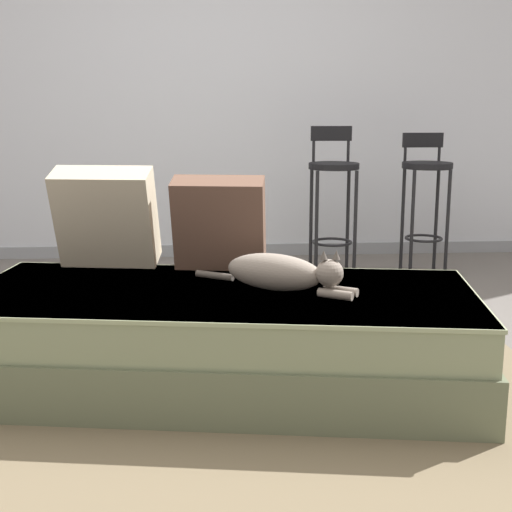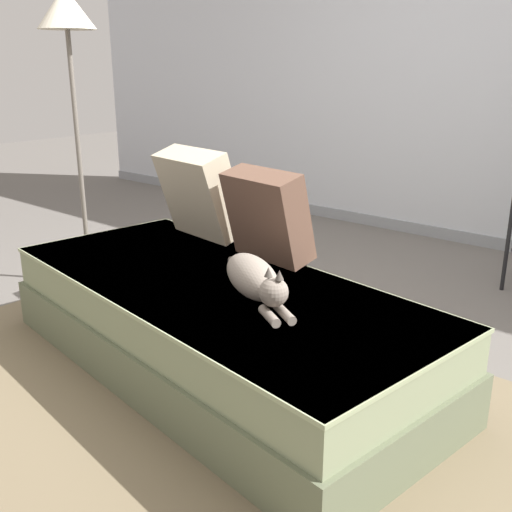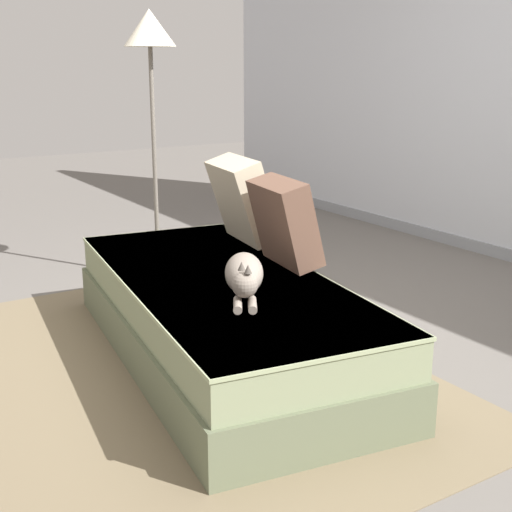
{
  "view_description": "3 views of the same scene",
  "coord_description": "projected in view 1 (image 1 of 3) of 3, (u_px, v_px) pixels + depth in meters",
  "views": [
    {
      "loc": [
        -0.04,
        -3.23,
        1.16
      ],
      "look_at": [
        0.15,
        -0.3,
        0.53
      ],
      "focal_mm": 50.0,
      "sensor_mm": 36.0,
      "label": 1
    },
    {
      "loc": [
        1.67,
        -2.13,
        1.31
      ],
      "look_at": [
        0.15,
        -0.3,
        0.53
      ],
      "focal_mm": 42.0,
      "sensor_mm": 36.0,
      "label": 2
    },
    {
      "loc": [
        2.79,
        -1.99,
        1.4
      ],
      "look_at": [
        0.15,
        -0.3,
        0.53
      ],
      "focal_mm": 50.0,
      "sensor_mm": 36.0,
      "label": 3
    }
  ],
  "objects": [
    {
      "name": "bar_stool_near_window",
      "position": [
        333.0,
        186.0,
        4.82
      ],
      "size": [
        0.34,
        0.34,
        1.01
      ],
      "color": "black",
      "rests_on": "ground"
    },
    {
      "name": "wall_back_panel",
      "position": [
        214.0,
        84.0,
        5.32
      ],
      "size": [
        8.0,
        0.1,
        2.6
      ],
      "primitive_type": "cube",
      "color": "silver",
      "rests_on": "ground"
    },
    {
      "name": "throw_pillow_middle",
      "position": [
        220.0,
        223.0,
        3.23
      ],
      "size": [
        0.44,
        0.3,
        0.44
      ],
      "color": "brown",
      "rests_on": "couch"
    },
    {
      "name": "area_rug",
      "position": [
        224.0,
        414.0,
        2.71
      ],
      "size": [
        2.8,
        2.02,
        0.01
      ],
      "primitive_type": "cube",
      "color": "#75664C",
      "rests_on": "ground"
    },
    {
      "name": "wall_baseboard_trim",
      "position": [
        216.0,
        250.0,
        5.53
      ],
      "size": [
        8.0,
        0.02,
        0.09
      ],
      "primitive_type": "cube",
      "color": "gray",
      "rests_on": "ground"
    },
    {
      "name": "throw_pillow_corner",
      "position": [
        106.0,
        217.0,
        3.27
      ],
      "size": [
        0.48,
        0.35,
        0.47
      ],
      "color": "beige",
      "rests_on": "couch"
    },
    {
      "name": "bar_stool_by_doorway",
      "position": [
        426.0,
        184.0,
        4.86
      ],
      "size": [
        0.34,
        0.34,
        0.96
      ],
      "color": "black",
      "rests_on": "ground"
    },
    {
      "name": "cat",
      "position": [
        281.0,
        273.0,
        2.9
      ],
      "size": [
        0.65,
        0.46,
        0.19
      ],
      "color": "gray",
      "rests_on": "couch"
    },
    {
      "name": "ground_plane",
      "position": [
        221.0,
        352.0,
        3.4
      ],
      "size": [
        16.0,
        16.0,
        0.0
      ],
      "primitive_type": "plane",
      "color": "#66605B",
      "rests_on": "ground"
    },
    {
      "name": "couch",
      "position": [
        222.0,
        337.0,
        2.96
      ],
      "size": [
        2.21,
        1.22,
        0.41
      ],
      "color": "#636B50",
      "rests_on": "ground"
    }
  ]
}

